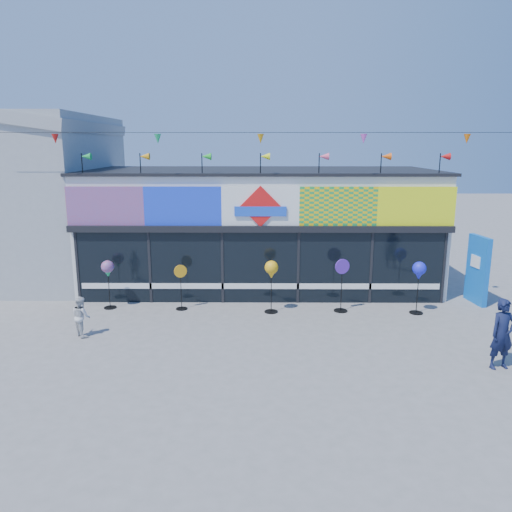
{
  "coord_description": "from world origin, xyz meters",
  "views": [
    {
      "loc": [
        -0.04,
        -11.91,
        4.96
      ],
      "look_at": [
        -0.13,
        2.0,
        1.84
      ],
      "focal_mm": 35.0,
      "sensor_mm": 36.0,
      "label": 1
    }
  ],
  "objects_px": {
    "spinner_0": "(108,270)",
    "spinner_1": "(181,286)",
    "blue_sign": "(478,270)",
    "spinner_4": "(419,272)",
    "adult_man": "(502,334)",
    "spinner_3": "(342,284)",
    "spinner_2": "(271,271)",
    "child": "(81,316)"
  },
  "relations": [
    {
      "from": "blue_sign",
      "to": "spinner_0",
      "type": "height_order",
      "value": "blue_sign"
    },
    {
      "from": "spinner_2",
      "to": "adult_man",
      "type": "relative_size",
      "value": 0.98
    },
    {
      "from": "spinner_2",
      "to": "adult_man",
      "type": "xyz_separation_m",
      "value": [
        5.09,
        -3.83,
        -0.46
      ]
    },
    {
      "from": "blue_sign",
      "to": "adult_man",
      "type": "distance_m",
      "value": 5.03
    },
    {
      "from": "spinner_0",
      "to": "spinner_1",
      "type": "height_order",
      "value": "spinner_0"
    },
    {
      "from": "spinner_4",
      "to": "spinner_1",
      "type": "bearing_deg",
      "value": 177.3
    },
    {
      "from": "blue_sign",
      "to": "adult_man",
      "type": "height_order",
      "value": "blue_sign"
    },
    {
      "from": "blue_sign",
      "to": "spinner_3",
      "type": "relative_size",
      "value": 1.33
    },
    {
      "from": "spinner_4",
      "to": "spinner_3",
      "type": "bearing_deg",
      "value": 175.44
    },
    {
      "from": "spinner_1",
      "to": "spinner_4",
      "type": "relative_size",
      "value": 0.88
    },
    {
      "from": "adult_man",
      "to": "spinner_3",
      "type": "bearing_deg",
      "value": 114.12
    },
    {
      "from": "blue_sign",
      "to": "spinner_2",
      "type": "relative_size",
      "value": 1.36
    },
    {
      "from": "spinner_0",
      "to": "child",
      "type": "bearing_deg",
      "value": -91.46
    },
    {
      "from": "spinner_2",
      "to": "adult_man",
      "type": "height_order",
      "value": "adult_man"
    },
    {
      "from": "spinner_3",
      "to": "blue_sign",
      "type": "bearing_deg",
      "value": 11.16
    },
    {
      "from": "spinner_2",
      "to": "spinner_4",
      "type": "distance_m",
      "value": 4.36
    },
    {
      "from": "spinner_0",
      "to": "spinner_2",
      "type": "height_order",
      "value": "spinner_2"
    },
    {
      "from": "spinner_3",
      "to": "spinner_2",
      "type": "bearing_deg",
      "value": -177.19
    },
    {
      "from": "spinner_2",
      "to": "child",
      "type": "bearing_deg",
      "value": -159.02
    },
    {
      "from": "adult_man",
      "to": "spinner_4",
      "type": "bearing_deg",
      "value": 88.03
    },
    {
      "from": "adult_man",
      "to": "child",
      "type": "bearing_deg",
      "value": 156.5
    },
    {
      "from": "spinner_0",
      "to": "adult_man",
      "type": "bearing_deg",
      "value": -22.54
    },
    {
      "from": "spinner_4",
      "to": "adult_man",
      "type": "bearing_deg",
      "value": -79.04
    },
    {
      "from": "spinner_3",
      "to": "adult_man",
      "type": "distance_m",
      "value": 4.93
    },
    {
      "from": "spinner_4",
      "to": "adult_man",
      "type": "xyz_separation_m",
      "value": [
        0.73,
        -3.75,
        -0.46
      ]
    },
    {
      "from": "spinner_1",
      "to": "adult_man",
      "type": "relative_size",
      "value": 0.86
    },
    {
      "from": "spinner_0",
      "to": "spinner_4",
      "type": "distance_m",
      "value": 9.36
    },
    {
      "from": "spinner_3",
      "to": "spinner_0",
      "type": "bearing_deg",
      "value": 177.98
    },
    {
      "from": "blue_sign",
      "to": "spinner_1",
      "type": "relative_size",
      "value": 1.54
    },
    {
      "from": "spinner_0",
      "to": "blue_sign",
      "type": "bearing_deg",
      "value": 3.09
    },
    {
      "from": "spinner_4",
      "to": "spinner_2",
      "type": "bearing_deg",
      "value": 179.02
    },
    {
      "from": "blue_sign",
      "to": "spinner_4",
      "type": "relative_size",
      "value": 1.36
    },
    {
      "from": "blue_sign",
      "to": "spinner_1",
      "type": "xyz_separation_m",
      "value": [
        -9.31,
        -0.72,
        -0.35
      ]
    },
    {
      "from": "child",
      "to": "spinner_1",
      "type": "bearing_deg",
      "value": -87.33
    },
    {
      "from": "spinner_4",
      "to": "child",
      "type": "height_order",
      "value": "spinner_4"
    },
    {
      "from": "spinner_3",
      "to": "spinner_4",
      "type": "height_order",
      "value": "spinner_3"
    },
    {
      "from": "spinner_3",
      "to": "child",
      "type": "xyz_separation_m",
      "value": [
        -7.17,
        -2.04,
        -0.32
      ]
    },
    {
      "from": "blue_sign",
      "to": "spinner_1",
      "type": "distance_m",
      "value": 9.34
    },
    {
      "from": "spinner_2",
      "to": "spinner_3",
      "type": "xyz_separation_m",
      "value": [
        2.12,
        0.1,
        -0.42
      ]
    },
    {
      "from": "spinner_4",
      "to": "child",
      "type": "relative_size",
      "value": 1.48
    },
    {
      "from": "spinner_2",
      "to": "child",
      "type": "relative_size",
      "value": 1.48
    },
    {
      "from": "spinner_0",
      "to": "spinner_3",
      "type": "distance_m",
      "value": 7.12
    }
  ]
}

